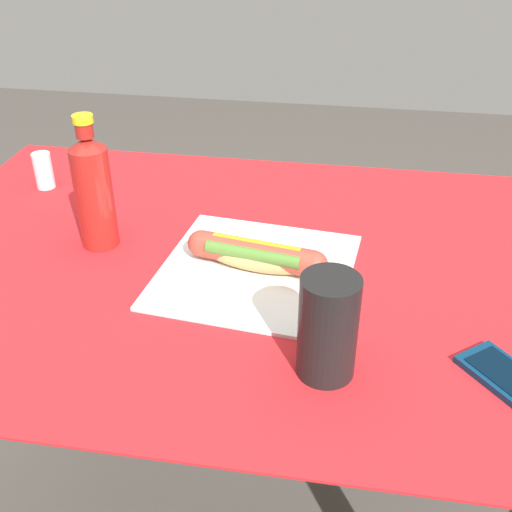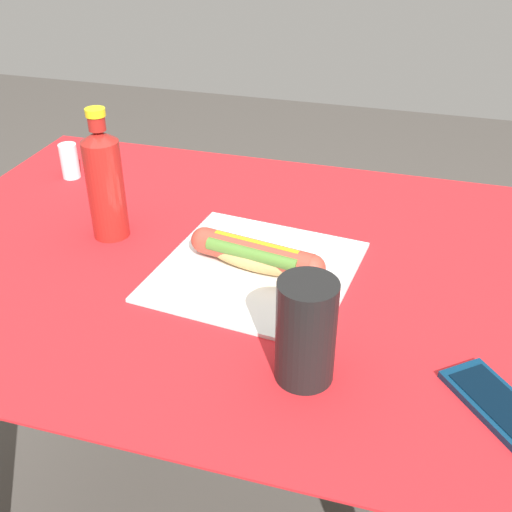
% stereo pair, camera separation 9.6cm
% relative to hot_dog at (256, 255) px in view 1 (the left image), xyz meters
% --- Properties ---
extents(dining_table, '(1.12, 0.82, 0.73)m').
position_rel_hot_dog_xyz_m(dining_table, '(0.04, -0.03, -0.17)').
color(dining_table, brown).
rests_on(dining_table, ground).
extents(paper_wrapper, '(0.32, 0.32, 0.01)m').
position_rel_hot_dog_xyz_m(paper_wrapper, '(-0.00, -0.00, -0.03)').
color(paper_wrapper, silver).
rests_on(paper_wrapper, dining_table).
extents(hot_dog, '(0.22, 0.08, 0.05)m').
position_rel_hot_dog_xyz_m(hot_dog, '(0.00, 0.00, 0.00)').
color(hot_dog, tan).
rests_on(hot_dog, paper_wrapper).
extents(soda_bottle, '(0.06, 0.06, 0.22)m').
position_rel_hot_dog_xyz_m(soda_bottle, '(0.27, -0.05, 0.07)').
color(soda_bottle, maroon).
rests_on(soda_bottle, dining_table).
extents(drinking_cup, '(0.07, 0.07, 0.14)m').
position_rel_hot_dog_xyz_m(drinking_cup, '(-0.12, 0.21, 0.04)').
color(drinking_cup, black).
rests_on(drinking_cup, dining_table).
extents(salt_shaker, '(0.04, 0.04, 0.07)m').
position_rel_hot_dog_xyz_m(salt_shaker, '(0.46, -0.24, 0.00)').
color(salt_shaker, silver).
rests_on(salt_shaker, dining_table).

